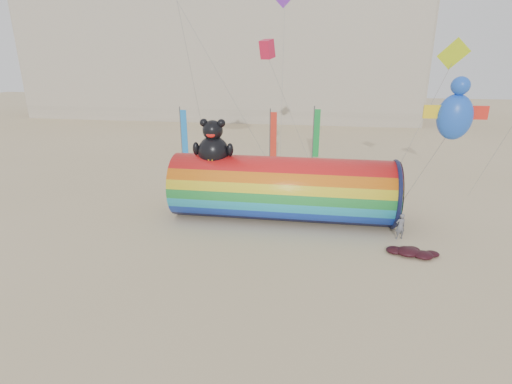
# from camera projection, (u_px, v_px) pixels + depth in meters

# --- Properties ---
(ground) EXTENTS (160.00, 160.00, 0.00)m
(ground) POSITION_uv_depth(u_px,v_px,m) (243.00, 242.00, 21.76)
(ground) COLOR #CCB58C
(ground) RESTS_ON ground
(hotel_building) EXTENTS (60.40, 15.40, 20.60)m
(hotel_building) POSITION_uv_depth(u_px,v_px,m) (221.00, 50.00, 63.02)
(hotel_building) COLOR #B7AD99
(hotel_building) RESTS_ON ground
(windsock_assembly) EXTENTS (13.41, 4.08, 6.18)m
(windsock_assembly) POSITION_uv_depth(u_px,v_px,m) (282.00, 187.00, 24.24)
(windsock_assembly) COLOR red
(windsock_assembly) RESTS_ON ground
(kite_handler) EXTENTS (0.63, 0.51, 1.50)m
(kite_handler) POSITION_uv_depth(u_px,v_px,m) (400.00, 226.00, 21.91)
(kite_handler) COLOR slate
(kite_handler) RESTS_ON ground
(fabric_bundle) EXTENTS (2.62, 1.35, 0.41)m
(fabric_bundle) POSITION_uv_depth(u_px,v_px,m) (412.00, 252.00, 20.27)
(fabric_bundle) COLOR #400B16
(fabric_bundle) RESTS_ON ground
(festival_banners) EXTENTS (12.74, 2.65, 5.20)m
(festival_banners) POSITION_uv_depth(u_px,v_px,m) (257.00, 135.00, 36.63)
(festival_banners) COLOR #59595E
(festival_banners) RESTS_ON ground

